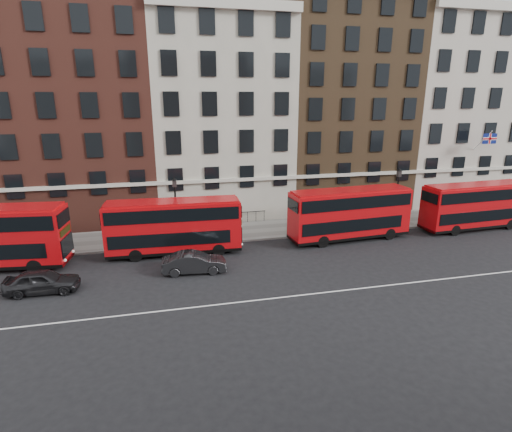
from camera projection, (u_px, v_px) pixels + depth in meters
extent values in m
plane|color=black|center=(265.00, 284.00, 25.23)|extent=(120.00, 120.00, 0.00)
cube|color=gray|center=(235.00, 231.00, 35.02)|extent=(80.00, 5.00, 0.15)
cube|color=gray|center=(240.00, 241.00, 32.69)|extent=(80.00, 0.30, 0.16)
cube|color=white|center=(273.00, 298.00, 23.36)|extent=(70.00, 0.12, 0.01)
cube|color=brown|center=(80.00, 102.00, 36.16)|extent=(12.80, 10.00, 22.00)
cube|color=#A7A393|center=(220.00, 117.00, 39.38)|extent=(12.80, 10.00, 19.00)
cube|color=beige|center=(227.00, 3.00, 31.92)|extent=(12.80, 0.50, 0.80)
cube|color=brown|center=(341.00, 106.00, 41.90)|extent=(12.80, 10.00, 21.00)
cube|color=#B4AA9B|center=(446.00, 110.00, 44.84)|extent=(12.80, 10.00, 20.00)
cube|color=beige|center=(497.00, 6.00, 37.23)|extent=(12.80, 0.50, 0.80)
cube|color=black|center=(67.00, 245.00, 27.59)|extent=(0.32, 2.16, 1.28)
cube|color=black|center=(65.00, 231.00, 27.29)|extent=(0.29, 1.87, 0.41)
cylinder|color=black|center=(35.00, 266.00, 26.62)|extent=(1.01, 0.39, 0.98)
cylinder|color=black|center=(47.00, 254.00, 28.72)|extent=(1.01, 0.39, 0.98)
cube|color=#BE090E|center=(174.00, 226.00, 29.56)|extent=(9.85, 2.72, 3.67)
cube|color=black|center=(175.00, 248.00, 30.05)|extent=(9.85, 2.76, 0.22)
cube|color=black|center=(171.00, 235.00, 29.69)|extent=(8.74, 2.75, 0.98)
cube|color=black|center=(173.00, 212.00, 29.24)|extent=(9.48, 2.78, 0.93)
cube|color=#BE090E|center=(173.00, 202.00, 29.03)|extent=(9.56, 2.52, 0.17)
cube|color=black|center=(240.00, 232.00, 30.65)|extent=(0.16, 2.05, 1.21)
cube|color=black|center=(240.00, 219.00, 30.37)|extent=(0.15, 1.77, 0.39)
cylinder|color=black|center=(219.00, 250.00, 29.63)|extent=(0.94, 0.30, 0.93)
cylinder|color=black|center=(216.00, 240.00, 31.59)|extent=(0.94, 0.30, 0.93)
cylinder|color=black|center=(136.00, 255.00, 28.55)|extent=(0.94, 0.30, 0.93)
cylinder|color=black|center=(138.00, 245.00, 30.52)|extent=(0.94, 0.30, 0.93)
cube|color=#BE090E|center=(350.00, 214.00, 32.63)|extent=(10.20, 3.14, 3.78)
cube|color=black|center=(348.00, 234.00, 33.13)|extent=(10.20, 3.18, 0.23)
cube|color=black|center=(346.00, 221.00, 32.73)|extent=(9.06, 3.13, 1.00)
cube|color=black|center=(351.00, 200.00, 32.30)|extent=(9.82, 3.19, 0.96)
cube|color=#BE090E|center=(351.00, 190.00, 32.09)|extent=(9.90, 2.93, 0.17)
cube|color=black|center=(401.00, 217.00, 34.30)|extent=(0.23, 2.10, 1.24)
cube|color=black|center=(402.00, 205.00, 34.01)|extent=(0.21, 1.82, 0.40)
cylinder|color=black|center=(390.00, 234.00, 33.08)|extent=(0.97, 0.34, 0.96)
cylinder|color=black|center=(375.00, 226.00, 35.04)|extent=(0.97, 0.34, 0.96)
cylinder|color=black|center=(323.00, 242.00, 31.32)|extent=(0.97, 0.34, 0.96)
cylinder|color=black|center=(311.00, 233.00, 33.28)|extent=(0.97, 0.34, 0.96)
cube|color=#BE090E|center=(475.00, 206.00, 35.28)|extent=(9.88, 2.85, 3.68)
cube|color=black|center=(472.00, 224.00, 35.77)|extent=(9.88, 2.89, 0.22)
cube|color=black|center=(471.00, 213.00, 35.38)|extent=(8.77, 2.86, 0.98)
cube|color=black|center=(477.00, 193.00, 34.96)|extent=(9.51, 2.90, 0.93)
cube|color=#BE090E|center=(478.00, 185.00, 34.75)|extent=(9.59, 2.65, 0.17)
cylinder|color=black|center=(510.00, 224.00, 35.65)|extent=(0.94, 0.31, 0.93)
cylinder|color=black|center=(491.00, 218.00, 37.57)|extent=(0.94, 0.31, 0.93)
cylinder|color=black|center=(455.00, 230.00, 34.05)|extent=(0.94, 0.31, 0.93)
cylinder|color=black|center=(438.00, 223.00, 35.97)|extent=(0.94, 0.31, 0.93)
imported|color=black|center=(42.00, 281.00, 23.92)|extent=(4.27, 1.82, 1.44)
imported|color=black|center=(194.00, 263.00, 26.71)|extent=(4.36, 1.81, 1.40)
cylinder|color=black|center=(176.00, 215.00, 31.42)|extent=(0.14, 0.14, 4.60)
cylinder|color=black|center=(178.00, 239.00, 31.98)|extent=(0.32, 0.32, 0.60)
cube|color=#262626|center=(174.00, 183.00, 30.70)|extent=(0.32, 0.32, 0.55)
cone|color=black|center=(174.00, 179.00, 30.61)|extent=(0.44, 0.44, 0.25)
cylinder|color=black|center=(396.00, 202.00, 35.45)|extent=(0.14, 0.14, 4.60)
cylinder|color=black|center=(394.00, 223.00, 36.01)|extent=(0.32, 0.32, 0.60)
cube|color=#262626|center=(399.00, 173.00, 34.73)|extent=(0.32, 0.32, 0.55)
cone|color=black|center=(399.00, 170.00, 34.63)|extent=(0.44, 0.44, 0.25)
cylinder|color=black|center=(491.00, 206.00, 37.79)|extent=(0.12, 0.12, 2.60)
cube|color=black|center=(495.00, 190.00, 37.20)|extent=(0.25, 0.30, 0.75)
sphere|color=red|center=(497.00, 188.00, 36.98)|extent=(0.14, 0.14, 0.14)
sphere|color=#0C9919|center=(496.00, 193.00, 37.10)|extent=(0.14, 0.14, 0.14)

